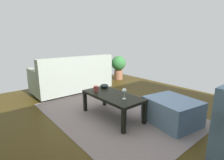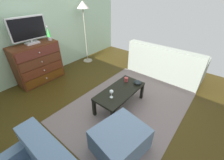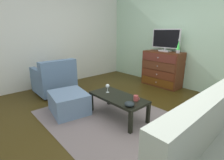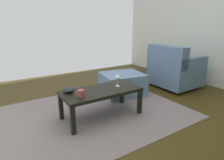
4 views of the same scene
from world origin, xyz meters
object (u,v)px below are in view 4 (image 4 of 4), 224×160
object	(u,v)px
coffee_table	(101,93)
armchair	(174,70)
mug	(81,93)
wine_glass	(118,78)
bowl_decorative	(69,90)
ottoman	(122,84)

from	to	relation	value
coffee_table	armchair	size ratio (longest dim) A/B	1.24
coffee_table	mug	bearing A→B (deg)	15.10
wine_glass	bowl_decorative	xyz separation A→B (m)	(0.65, -0.13, -0.08)
armchair	coffee_table	bearing A→B (deg)	10.04
coffee_table	ottoman	size ratio (longest dim) A/B	1.47
wine_glass	mug	xyz separation A→B (m)	(0.59, 0.09, -0.07)
coffee_table	bowl_decorative	world-z (taller)	bowl_decorative
wine_glass	coffee_table	bearing A→B (deg)	1.38
ottoman	wine_glass	bearing A→B (deg)	49.02
bowl_decorative	wine_glass	bearing A→B (deg)	168.47
armchair	ottoman	xyz separation A→B (m)	(1.08, -0.22, -0.16)
wine_glass	mug	bearing A→B (deg)	9.07
wine_glass	ottoman	world-z (taller)	wine_glass
armchair	ottoman	size ratio (longest dim) A/B	1.19
mug	armchair	bearing A→B (deg)	-169.18
bowl_decorative	armchair	distance (m)	2.21
mug	armchair	distance (m)	2.18
mug	bowl_decorative	world-z (taller)	mug
coffee_table	wine_glass	bearing A→B (deg)	-178.62
coffee_table	ottoman	bearing A→B (deg)	-143.26
armchair	wine_glass	bearing A→B (deg)	11.48
bowl_decorative	coffee_table	bearing A→B (deg)	160.34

